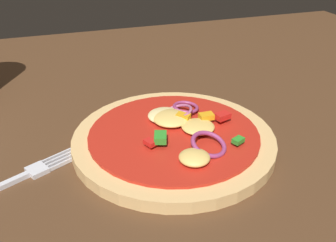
{
  "coord_description": "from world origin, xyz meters",
  "views": [
    {
      "loc": [
        -0.07,
        -0.36,
        0.26
      ],
      "look_at": [
        0.04,
        -0.01,
        0.05
      ],
      "focal_mm": 40.12,
      "sensor_mm": 36.0,
      "label": 1
    }
  ],
  "objects": [
    {
      "name": "fork",
      "position": [
        -0.13,
        -0.05,
        0.04
      ],
      "size": [
        0.15,
        0.08,
        0.01
      ],
      "color": "silver",
      "rests_on": "dining_table"
    },
    {
      "name": "dining_table",
      "position": [
        0.0,
        0.0,
        0.02
      ],
      "size": [
        1.26,
        0.91,
        0.03
      ],
      "color": "#4C301C",
      "rests_on": "ground"
    },
    {
      "name": "pizza",
      "position": [
        0.04,
        -0.03,
        0.04
      ],
      "size": [
        0.22,
        0.22,
        0.03
      ],
      "color": "tan",
      "rests_on": "dining_table"
    }
  ]
}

